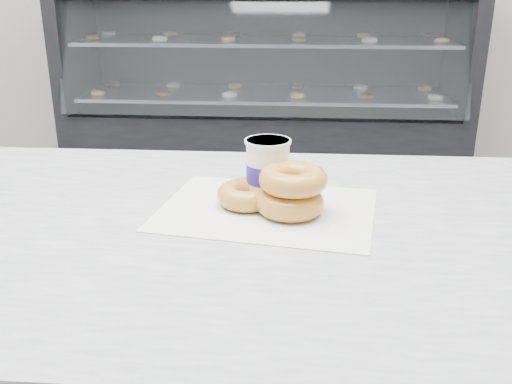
% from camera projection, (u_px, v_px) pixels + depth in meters
% --- Properties ---
extents(display_case, '(2.40, 0.74, 1.25)m').
position_uv_depth(display_case, '(265.00, 108.00, 3.57)').
color(display_case, black).
rests_on(display_case, ground).
extents(wax_paper, '(0.38, 0.31, 0.00)m').
position_uv_depth(wax_paper, '(267.00, 209.00, 0.92)').
color(wax_paper, silver).
rests_on(wax_paper, counter).
extents(donut_single, '(0.11, 0.11, 0.04)m').
position_uv_depth(donut_single, '(248.00, 195.00, 0.93)').
color(donut_single, gold).
rests_on(donut_single, wax_paper).
extents(donut_stack, '(0.14, 0.14, 0.08)m').
position_uv_depth(donut_stack, '(292.00, 191.00, 0.89)').
color(donut_stack, gold).
rests_on(donut_stack, wax_paper).
extents(coffee_cup, '(0.09, 0.09, 0.10)m').
position_uv_depth(coffee_cup, '(268.00, 169.00, 0.95)').
color(coffee_cup, white).
rests_on(coffee_cup, counter).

